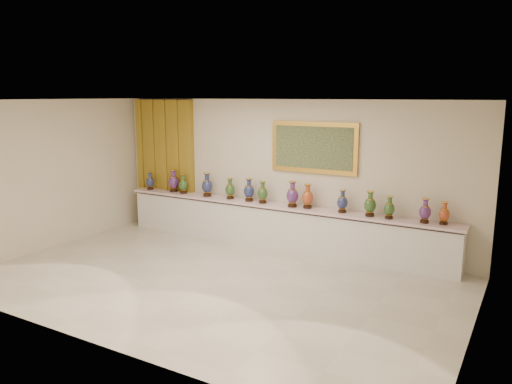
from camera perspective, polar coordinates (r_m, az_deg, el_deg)
ground at (r=8.53m, az=-4.88°, el=-10.18°), size 8.00×8.00×0.00m
room at (r=11.47m, az=-8.04°, el=3.46°), size 8.00×8.00×8.00m
counter at (r=10.25m, az=2.35°, el=-3.94°), size 7.28×0.48×0.90m
vase_0 at (r=11.94m, az=-12.02°, el=1.17°), size 0.21×0.21×0.42m
vase_1 at (r=11.55m, az=-9.42°, el=1.15°), size 0.25×0.25×0.51m
vase_2 at (r=11.33m, az=-8.32°, el=0.82°), size 0.23×0.23×0.44m
vase_3 at (r=10.94m, az=-5.60°, el=0.71°), size 0.27×0.27×0.52m
vase_4 at (r=10.63m, az=-2.97°, el=0.28°), size 0.26×0.26×0.45m
vase_5 at (r=10.38m, az=-0.80°, el=0.12°), size 0.28×0.28×0.48m
vase_6 at (r=10.20m, az=0.76°, el=-0.15°), size 0.23×0.23×0.46m
vase_7 at (r=9.87m, az=4.18°, el=-0.39°), size 0.28×0.28×0.52m
vase_8 at (r=9.78m, az=5.93°, el=-0.61°), size 0.28×0.28×0.48m
vase_9 at (r=9.53m, az=9.85°, el=-1.16°), size 0.27×0.27×0.44m
vase_10 at (r=9.33m, az=12.91°, el=-1.45°), size 0.26×0.26×0.47m
vase_11 at (r=9.23m, az=15.00°, el=-1.84°), size 0.25×0.25×0.41m
vase_12 at (r=9.11m, az=18.76°, el=-2.16°), size 0.23×0.23×0.43m
vase_13 at (r=9.11m, az=20.70°, el=-2.40°), size 0.22×0.22×0.40m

